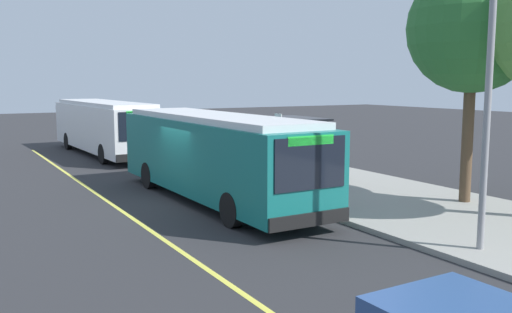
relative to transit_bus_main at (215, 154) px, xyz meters
name	(u,v)px	position (x,y,z in m)	size (l,w,h in m)	color
ground_plane	(184,202)	(-0.32, -1.01, -1.62)	(120.00, 120.00, 0.00)	#2B2B2D
sidewalk_curb	(327,184)	(-0.32, 4.99, -1.54)	(44.00, 6.40, 0.15)	gray
lane_stripe_center	(120,209)	(-0.32, -3.21, -1.61)	(36.00, 0.14, 0.01)	#E0D64C
transit_bus_main	(215,154)	(0.00, 0.00, 0.00)	(11.08, 2.71, 2.95)	#146B66
transit_bus_second	(104,126)	(-14.18, 0.01, 0.00)	(11.88, 2.98, 2.95)	white
bus_shelter	(296,135)	(-1.67, 4.40, 0.30)	(2.90, 1.60, 2.48)	#333338
waiting_bench	(296,167)	(-1.56, 4.36, -0.98)	(1.60, 0.48, 0.95)	brown
route_sign_post	(278,141)	(0.38, 2.30, 0.34)	(0.44, 0.08, 2.80)	#333338
pedestrian_commuter	(246,150)	(-3.89, 3.37, -0.50)	(0.24, 0.40, 1.69)	#282D47
street_tree_near_shelter	(473,29)	(4.74, 6.75, 4.07)	(4.10, 4.10, 7.61)	brown
utility_pole	(487,112)	(8.52, 2.77, 1.73)	(0.16, 0.16, 6.40)	gray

